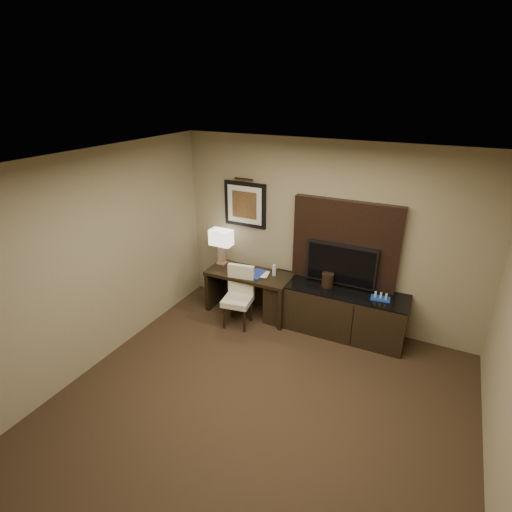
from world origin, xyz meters
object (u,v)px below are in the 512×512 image
Objects in this scene: desk at (249,293)px; credenza at (334,310)px; tv at (341,264)px; table_lamp at (221,248)px; desk_chair at (237,300)px; ice_bucket at (328,280)px; water_bottle at (274,270)px; desk_phone at (235,268)px; minibar_tray at (381,296)px.

credenza is at bearing 3.10° from desk.
table_lamp is at bearing -176.37° from tv.
desk is 1.56× the size of desk_chair.
desk is at bearing -173.61° from ice_bucket.
credenza is 1.05m from water_bottle.
desk_chair is 0.53m from desk_phone.
ice_bucket is at bearing 175.91° from minibar_tray.
credenza is 11.11× the size of desk_phone.
ice_bucket reaches higher than minibar_tray.
tv is 1.62m from desk_phone.
credenza is at bearing -0.64° from desk_phone.
ice_bucket is at bearing -144.77° from tv.
minibar_tray is at bearing 1.13° from desk.
table_lamp is (-0.56, 0.50, 0.56)m from desk_chair.
desk is at bearing -169.88° from tv.
desk_chair reaches higher than desk_phone.
ice_bucket is at bearing 5.19° from desk.
desk_chair reaches higher than minibar_tray.
tv reaches higher than desk_phone.
minibar_tray is (1.95, 0.46, 0.32)m from desk_chair.
ice_bucket is at bearing 14.46° from desk_chair.
credenza is 2.01× the size of tv.
minibar_tray reaches higher than desk.
table_lamp is 0.43m from desk_phone.
tv is 1.60m from desk_chair.
desk_chair is 0.93m from table_lamp.
table_lamp is at bearing 147.72° from desk_phone.
ice_bucket is at bearing 0.46° from table_lamp.
ice_bucket is (-0.15, -0.11, -0.23)m from tv.
water_bottle is at bearing 179.82° from credenza.
desk_phone is at bearing -168.03° from water_bottle.
desk is 1.33m from credenza.
desk_phone reaches higher than minibar_tray.
table_lamp is 3.02× the size of desk_phone.
desk_phone is at bearing -26.48° from table_lamp.
minibar_tray is (0.76, -0.05, -0.05)m from ice_bucket.
ice_bucket is at bearing 3.19° from water_bottle.
table_lamp is at bearing 178.07° from water_bottle.
tv is 0.69m from minibar_tray.
minibar_tray is (0.61, -0.16, -0.28)m from tv.
desk_phone is (-1.57, -0.28, -0.27)m from tv.
tv is 1.83× the size of table_lamp.
desk is 0.39m from desk_chair.
desk is 6.76× the size of ice_bucket.
tv reaches higher than table_lamp.
credenza is at bearing -13.98° from ice_bucket.
table_lamp reaches higher than minibar_tray.
desk is at bearing -12.24° from table_lamp.
credenza is at bearing 0.70° from water_bottle.
desk is at bearing -176.58° from credenza.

